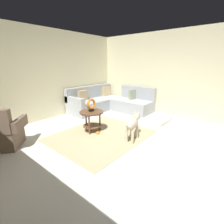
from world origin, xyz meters
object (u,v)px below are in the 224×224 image
Objects in this scene: dog_bed_mat at (157,120)px; dog at (133,124)px; side_table at (92,116)px; sectional_couch at (109,103)px; armchair at (2,133)px; dog_toy_ball at (98,133)px; torus_sculpture at (91,105)px.

dog_bed_mat is 1.56m from dog.
side_table is at bearing -179.88° from dog.
armchair is (-3.58, -0.19, 0.03)m from sectional_couch.
armchair is 11.95× the size of dog_toy_ball.
side_table is at bearing 151.20° from dog_bed_mat.
sectional_couch is 2.54m from dog.
armchair is 1.94m from side_table.
torus_sculpture is (-0.00, 0.00, 0.29)m from side_table.
dog is at bearing -176.67° from dog_bed_mat.
armchair reaches higher than dog_bed_mat.
sectional_couch is 3.75× the size of side_table.
dog_toy_ball is (-0.31, 0.81, -0.34)m from dog.
torus_sculpture is 0.39× the size of dog.
dog_bed_mat is at bearing 16.76° from armchair.
dog reaches higher than dog_bed_mat.
dog reaches higher than dog_toy_ball.
dog is (-1.52, -0.09, 0.33)m from dog_bed_mat.
armchair is 1.66× the size of side_table.
dog is at bearing -76.19° from torus_sculpture.
side_table is 2.07m from dog_bed_mat.
armchair reaches higher than dog.
sectional_couch is 2.08m from torus_sculpture.
dog is (-1.54, -2.02, 0.09)m from sectional_couch.
side_table reaches higher than dog_bed_mat.
sectional_couch is 6.90× the size of torus_sculpture.
dog is 0.93m from dog_toy_ball.
dog_bed_mat is 9.61× the size of dog_toy_ball.
armchair is at bearing -145.58° from dog.
sectional_couch is 1.95m from dog_bed_mat.
side_table is (-1.80, -0.95, 0.12)m from sectional_couch.
sectional_couch reaches higher than dog.
sectional_couch is at bearing 27.91° from torus_sculpture.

